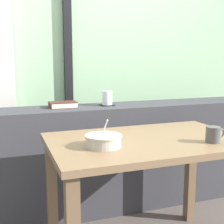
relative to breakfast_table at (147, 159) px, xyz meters
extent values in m
cube|color=#9EC699|center=(-0.04, 1.33, 0.79)|extent=(4.80, 0.08, 2.80)
cube|color=black|center=(-0.17, 1.26, 0.69)|extent=(0.07, 0.05, 2.60)
cube|color=#38383D|center=(-0.04, 0.68, -0.20)|extent=(2.80, 0.35, 0.82)
cube|color=brown|center=(-0.49, 0.29, -0.26)|extent=(0.06, 0.06, 0.69)
cube|color=brown|center=(0.49, 0.29, -0.26)|extent=(0.06, 0.06, 0.69)
cube|color=#846647|center=(0.00, 0.00, 0.10)|extent=(1.09, 0.69, 0.03)
cube|color=black|center=(0.00, 0.69, 0.21)|extent=(0.10, 0.10, 0.00)
cylinder|color=white|center=(0.00, 0.69, 0.27)|extent=(0.08, 0.08, 0.10)
cylinder|color=#BC3D51|center=(0.00, 0.69, 0.25)|extent=(0.07, 0.07, 0.07)
cube|color=#47231E|center=(-0.33, 0.71, 0.21)|extent=(0.19, 0.14, 0.00)
cube|color=silver|center=(-0.33, 0.71, 0.23)|extent=(0.18, 0.13, 0.03)
cube|color=#47231E|center=(-0.33, 0.71, 0.25)|extent=(0.19, 0.14, 0.00)
cube|color=#47231E|center=(-0.43, 0.71, 0.23)|extent=(0.01, 0.14, 0.04)
cylinder|color=#BCB7A8|center=(-0.28, -0.06, 0.15)|extent=(0.18, 0.18, 0.06)
cylinder|color=#BCB7A8|center=(-0.28, -0.06, 0.17)|extent=(0.19, 0.19, 0.01)
cylinder|color=#B27038|center=(-0.28, -0.06, 0.14)|extent=(0.16, 0.16, 0.03)
cylinder|color=silver|center=(-0.27, -0.04, 0.19)|extent=(0.02, 0.11, 0.14)
ellipsoid|color=silver|center=(-0.27, -0.02, 0.15)|extent=(0.03, 0.05, 0.01)
cylinder|color=#4C4C4C|center=(0.29, -0.18, 0.16)|extent=(0.08, 0.08, 0.08)
torus|color=#4C4C4C|center=(0.34, -0.18, 0.16)|extent=(0.05, 0.01, 0.05)
camera|label=1|loc=(-0.74, -1.49, 0.55)|focal=49.26mm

